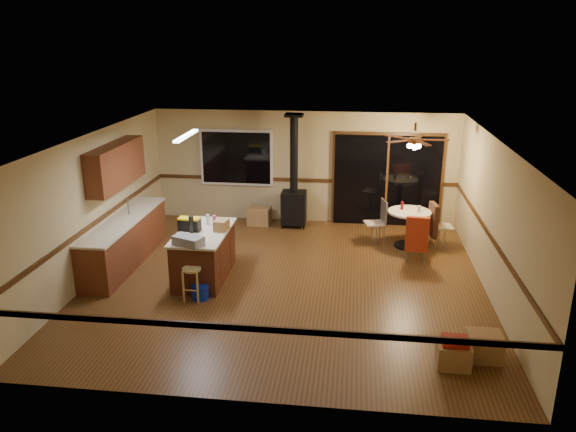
% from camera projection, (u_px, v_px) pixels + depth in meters
% --- Properties ---
extents(floor, '(7.00, 7.00, 0.00)m').
position_uv_depth(floor, '(286.00, 281.00, 10.14)').
color(floor, '#513116').
rests_on(floor, ground).
extents(ceiling, '(7.00, 7.00, 0.00)m').
position_uv_depth(ceiling, '(286.00, 139.00, 9.33)').
color(ceiling, silver).
rests_on(ceiling, ground).
extents(wall_back, '(7.00, 0.00, 7.00)m').
position_uv_depth(wall_back, '(305.00, 167.00, 13.04)').
color(wall_back, tan).
rests_on(wall_back, ground).
extents(wall_front, '(7.00, 0.00, 7.00)m').
position_uv_depth(wall_front, '(248.00, 306.00, 6.43)').
color(wall_front, tan).
rests_on(wall_front, ground).
extents(wall_left, '(0.00, 7.00, 7.00)m').
position_uv_depth(wall_left, '(94.00, 206.00, 10.14)').
color(wall_left, tan).
rests_on(wall_left, ground).
extents(wall_right, '(0.00, 7.00, 7.00)m').
position_uv_depth(wall_right, '(494.00, 221.00, 9.33)').
color(wall_right, tan).
rests_on(wall_right, ground).
extents(chair_rail, '(7.00, 7.00, 0.08)m').
position_uv_depth(chair_rail, '(286.00, 229.00, 9.83)').
color(chair_rail, '#3F240F').
rests_on(chair_rail, ground).
extents(window, '(1.72, 0.10, 1.32)m').
position_uv_depth(window, '(236.00, 158.00, 13.11)').
color(window, black).
rests_on(window, ground).
extents(sliding_door, '(2.52, 0.10, 2.10)m').
position_uv_depth(sliding_door, '(387.00, 181.00, 12.85)').
color(sliding_door, black).
rests_on(sliding_door, ground).
extents(lower_cabinets, '(0.60, 3.00, 0.86)m').
position_uv_depth(lower_cabinets, '(125.00, 242.00, 10.84)').
color(lower_cabinets, '#622E19').
rests_on(lower_cabinets, ground).
extents(countertop, '(0.64, 3.04, 0.04)m').
position_uv_depth(countertop, '(123.00, 220.00, 10.70)').
color(countertop, beige).
rests_on(countertop, lower_cabinets).
extents(upper_cabinets, '(0.35, 2.00, 0.80)m').
position_uv_depth(upper_cabinets, '(116.00, 165.00, 10.59)').
color(upper_cabinets, '#622E19').
rests_on(upper_cabinets, ground).
extents(kitchen_island, '(0.88, 1.68, 0.90)m').
position_uv_depth(kitchen_island, '(204.00, 254.00, 10.17)').
color(kitchen_island, '#431C10').
rests_on(kitchen_island, ground).
extents(wood_stove, '(0.55, 0.50, 2.52)m').
position_uv_depth(wood_stove, '(294.00, 196.00, 12.81)').
color(wood_stove, black).
rests_on(wood_stove, ground).
extents(ceiling_fan, '(0.24, 0.24, 0.55)m').
position_uv_depth(ceiling_fan, '(415.00, 142.00, 11.12)').
color(ceiling_fan, brown).
rests_on(ceiling_fan, ceiling).
extents(fluorescent_strip, '(0.10, 1.20, 0.04)m').
position_uv_depth(fluorescent_strip, '(186.00, 136.00, 9.83)').
color(fluorescent_strip, white).
rests_on(fluorescent_strip, ceiling).
extents(toolbox_grey, '(0.57, 0.45, 0.16)m').
position_uv_depth(toolbox_grey, '(188.00, 241.00, 9.36)').
color(toolbox_grey, slate).
rests_on(toolbox_grey, kitchen_island).
extents(toolbox_black, '(0.39, 0.22, 0.21)m').
position_uv_depth(toolbox_black, '(190.00, 225.00, 10.05)').
color(toolbox_black, black).
rests_on(toolbox_black, kitchen_island).
extents(toolbox_yellow_lid, '(0.39, 0.22, 0.03)m').
position_uv_depth(toolbox_yellow_lid, '(189.00, 218.00, 10.01)').
color(toolbox_yellow_lid, gold).
rests_on(toolbox_yellow_lid, toolbox_black).
extents(box_on_island, '(0.25, 0.32, 0.19)m').
position_uv_depth(box_on_island, '(221.00, 225.00, 10.06)').
color(box_on_island, olive).
rests_on(box_on_island, kitchen_island).
extents(bottle_dark, '(0.10, 0.10, 0.30)m').
position_uv_depth(bottle_dark, '(191.00, 224.00, 9.93)').
color(bottle_dark, black).
rests_on(bottle_dark, kitchen_island).
extents(bottle_pink, '(0.09, 0.09, 0.22)m').
position_uv_depth(bottle_pink, '(214.00, 221.00, 10.23)').
color(bottle_pink, '#D84C8C').
rests_on(bottle_pink, kitchen_island).
extents(bottle_white, '(0.08, 0.08, 0.20)m').
position_uv_depth(bottle_white, '(208.00, 220.00, 10.34)').
color(bottle_white, white).
rests_on(bottle_white, kitchen_island).
extents(bar_stool, '(0.38, 0.38, 0.57)m').
position_uv_depth(bar_stool, '(192.00, 284.00, 9.38)').
color(bar_stool, tan).
rests_on(bar_stool, floor).
extents(blue_bucket, '(0.39, 0.39, 0.25)m').
position_uv_depth(blue_bucket, '(200.00, 292.00, 9.45)').
color(blue_bucket, '#0B22A1').
rests_on(blue_bucket, floor).
extents(dining_table, '(0.89, 0.89, 0.78)m').
position_uv_depth(dining_table, '(409.00, 222.00, 11.64)').
color(dining_table, black).
rests_on(dining_table, ground).
extents(glass_red, '(0.07, 0.07, 0.17)m').
position_uv_depth(glass_red, '(402.00, 205.00, 11.65)').
color(glass_red, '#590C14').
rests_on(glass_red, dining_table).
extents(glass_cream, '(0.07, 0.07, 0.14)m').
position_uv_depth(glass_cream, '(419.00, 209.00, 11.47)').
color(glass_cream, beige).
rests_on(glass_cream, dining_table).
extents(chair_left, '(0.49, 0.49, 0.51)m').
position_uv_depth(chair_left, '(380.00, 217.00, 11.81)').
color(chair_left, tan).
rests_on(chair_left, ground).
extents(chair_near, '(0.47, 0.50, 0.70)m').
position_uv_depth(chair_near, '(417.00, 234.00, 10.78)').
color(chair_near, tan).
rests_on(chair_near, ground).
extents(chair_right, '(0.52, 0.49, 0.70)m').
position_uv_depth(chair_right, '(435.00, 220.00, 11.58)').
color(chair_right, tan).
rests_on(chair_right, ground).
extents(box_under_window, '(0.53, 0.44, 0.41)m').
position_uv_depth(box_under_window, '(259.00, 216.00, 13.12)').
color(box_under_window, olive).
rests_on(box_under_window, floor).
extents(box_corner_a, '(0.45, 0.38, 0.34)m').
position_uv_depth(box_corner_a, '(453.00, 355.00, 7.52)').
color(box_corner_a, olive).
rests_on(box_corner_a, floor).
extents(box_corner_b, '(0.47, 0.40, 0.38)m').
position_uv_depth(box_corner_b, '(484.00, 346.00, 7.69)').
color(box_corner_b, olive).
rests_on(box_corner_b, floor).
extents(box_small_red, '(0.34, 0.29, 0.09)m').
position_uv_depth(box_small_red, '(455.00, 341.00, 7.45)').
color(box_small_red, maroon).
rests_on(box_small_red, box_corner_a).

